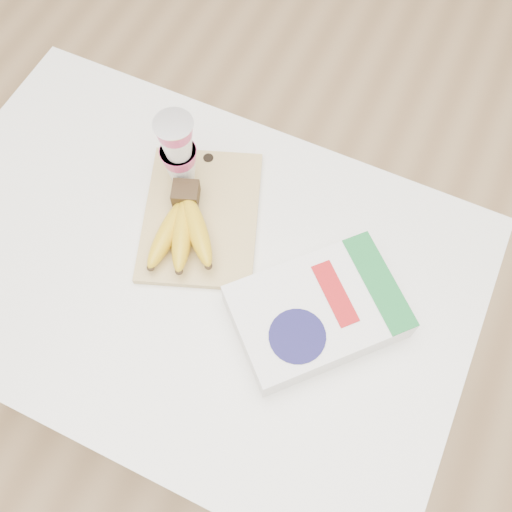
% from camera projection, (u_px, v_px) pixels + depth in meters
% --- Properties ---
extents(table, '(1.03, 0.69, 0.77)m').
position_uv_depth(table, '(204.00, 331.00, 1.37)').
color(table, white).
rests_on(table, ground).
extents(cutting_board, '(0.30, 0.34, 0.01)m').
position_uv_depth(cutting_board, '(201.00, 216.00, 1.06)').
color(cutting_board, tan).
rests_on(cutting_board, table).
extents(bananas, '(0.15, 0.19, 0.06)m').
position_uv_depth(bananas, '(183.00, 227.00, 1.01)').
color(bananas, '#382816').
rests_on(bananas, cutting_board).
extents(yogurt_stack, '(0.07, 0.07, 0.16)m').
position_uv_depth(yogurt_stack, '(178.00, 149.00, 1.01)').
color(yogurt_stack, white).
rests_on(yogurt_stack, cutting_board).
extents(cereal_box, '(0.32, 0.33, 0.06)m').
position_uv_depth(cereal_box, '(317.00, 312.00, 0.95)').
color(cereal_box, white).
rests_on(cereal_box, table).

